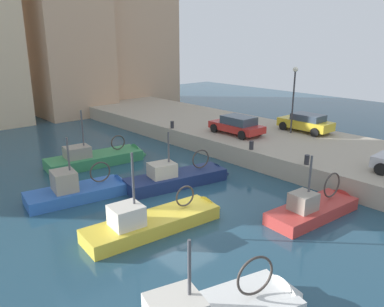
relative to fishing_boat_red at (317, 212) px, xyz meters
name	(u,v)px	position (x,y,z in m)	size (l,w,h in m)	color
water_surface	(184,210)	(-4.39, 4.56, -0.10)	(80.00, 80.00, 0.00)	navy
quay_wall	(314,153)	(7.11, 4.56, 0.50)	(9.00, 56.00, 1.20)	#ADA08C
fishing_boat_red	(317,212)	(0.00, 0.00, 0.00)	(5.81, 2.25, 3.83)	#BC3833
fishing_boat_navy	(181,182)	(-2.26, 7.30, 0.00)	(6.83, 2.86, 3.91)	navy
fishing_boat_green	(101,162)	(-3.84, 13.76, -0.01)	(7.10, 2.85, 4.60)	#388951
fishing_boat_blue	(84,195)	(-7.29, 9.26, 0.04)	(5.91, 2.75, 4.17)	#2D60B7
fishing_boat_yellow	(160,225)	(-6.36, 3.90, 0.01)	(7.02, 2.41, 4.45)	gold
parked_car_red	(237,125)	(5.31, 9.89, 1.79)	(2.12, 4.17, 1.35)	red
parked_car_yellow	(306,122)	(9.74, 6.95, 1.80)	(1.93, 4.06, 1.37)	gold
mooring_bollard_south	(307,160)	(2.96, 2.56, 1.37)	(0.28, 0.28, 0.55)	#2D2D33
mooring_bollard_mid	(251,145)	(2.96, 6.56, 1.37)	(0.28, 0.28, 0.55)	#2D2D33
mooring_bollard_north	(172,125)	(2.96, 14.56, 1.37)	(0.28, 0.28, 0.55)	#2D2D33
quay_streetlamp	(294,89)	(8.61, 7.47, 4.35)	(0.36, 0.36, 4.83)	#38383D
waterfront_building_east_mid	(125,39)	(10.78, 33.27, 7.72)	(11.31, 7.97, 15.60)	tan
waterfront_building_east	(67,14)	(2.54, 30.86, 10.20)	(7.61, 6.61, 20.56)	tan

